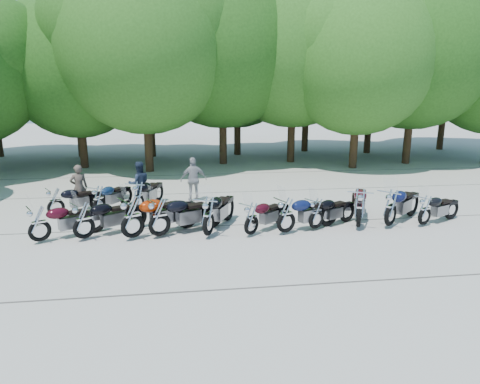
{
  "coord_description": "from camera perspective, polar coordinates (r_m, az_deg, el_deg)",
  "views": [
    {
      "loc": [
        -1.73,
        -11.61,
        4.33
      ],
      "look_at": [
        0.0,
        1.5,
        1.1
      ],
      "focal_mm": 32.0,
      "sensor_mm": 36.0,
      "label": 1
    }
  ],
  "objects": [
    {
      "name": "ground",
      "position": [
        12.51,
        0.9,
        -6.52
      ],
      "size": [
        90.0,
        90.0,
        0.0
      ],
      "primitive_type": "plane",
      "color": "#A39E93",
      "rests_on": "ground"
    },
    {
      "name": "tree_2",
      "position": [
        25.09,
        -20.99,
        15.09
      ],
      "size": [
        7.31,
        7.31,
        8.97
      ],
      "color": "#3A2614",
      "rests_on": "ground"
    },
    {
      "name": "tree_3",
      "position": [
        23.01,
        -12.74,
        18.37
      ],
      "size": [
        8.7,
        8.7,
        10.67
      ],
      "color": "#3A2614",
      "rests_on": "ground"
    },
    {
      "name": "tree_4",
      "position": [
        24.91,
        -2.4,
        19.02
      ],
      "size": [
        9.13,
        9.13,
        11.2
      ],
      "color": "#3A2614",
      "rests_on": "ground"
    },
    {
      "name": "tree_5",
      "position": [
        25.71,
        7.17,
        18.62
      ],
      "size": [
        9.04,
        9.04,
        11.1
      ],
      "color": "#3A2614",
      "rests_on": "ground"
    },
    {
      "name": "tree_6",
      "position": [
        24.32,
        15.62,
        16.73
      ],
      "size": [
        8.0,
        8.0,
        9.82
      ],
      "color": "#3A2614",
      "rests_on": "ground"
    },
    {
      "name": "tree_7",
      "position": [
        26.81,
        22.4,
        17.15
      ],
      "size": [
        8.79,
        8.79,
        10.79
      ],
      "color": "#3A2614",
      "rests_on": "ground"
    },
    {
      "name": "tree_10",
      "position": [
        29.36,
        -21.22,
        15.42
      ],
      "size": [
        7.78,
        7.78,
        9.55
      ],
      "color": "#3A2614",
      "rests_on": "ground"
    },
    {
      "name": "tree_11",
      "position": [
        28.14,
        -12.12,
        15.8
      ],
      "size": [
        7.56,
        7.56,
        9.28
      ],
      "color": "#3A2614",
      "rests_on": "ground"
    },
    {
      "name": "tree_12",
      "position": [
        28.34,
        -0.36,
        16.54
      ],
      "size": [
        7.88,
        7.88,
        9.67
      ],
      "color": "#3A2614",
      "rests_on": "ground"
    },
    {
      "name": "tree_13",
      "position": [
        30.33,
        9.0,
        16.79
      ],
      "size": [
        8.31,
        8.31,
        10.2
      ],
      "color": "#3A2614",
      "rests_on": "ground"
    },
    {
      "name": "tree_14",
      "position": [
        30.4,
        17.28,
        15.96
      ],
      "size": [
        8.02,
        8.02,
        9.84
      ],
      "color": "#3A2614",
      "rests_on": "ground"
    },
    {
      "name": "tree_15",
      "position": [
        34.11,
        26.26,
        16.91
      ],
      "size": [
        9.67,
        9.67,
        11.86
      ],
      "color": "#3A2614",
      "rests_on": "ground"
    },
    {
      "name": "motorcycle_0",
      "position": [
        13.39,
        -25.24,
        -3.73
      ],
      "size": [
        2.23,
        1.66,
        1.23
      ],
      "primitive_type": null,
      "rotation": [
        0.0,
        0.0,
        2.09
      ],
      "color": "#370713",
      "rests_on": "ground"
    },
    {
      "name": "motorcycle_1",
      "position": [
        13.13,
        -20.15,
        -3.46
      ],
      "size": [
        2.28,
        1.83,
        1.29
      ],
      "primitive_type": null,
      "rotation": [
        0.0,
        0.0,
        2.15
      ],
      "color": "black",
      "rests_on": "ground"
    },
    {
      "name": "motorcycle_2",
      "position": [
        12.73,
        -14.17,
        -3.18
      ],
      "size": [
        2.58,
        1.96,
        1.44
      ],
      "primitive_type": null,
      "rotation": [
        0.0,
        0.0,
        2.1
      ],
      "color": "#9C2705",
      "rests_on": "ground"
    },
    {
      "name": "motorcycle_3",
      "position": [
        12.74,
        -10.71,
        -3.16
      ],
      "size": [
        2.5,
        1.69,
        1.37
      ],
      "primitive_type": null,
      "rotation": [
        0.0,
        0.0,
        2.01
      ],
      "color": "black",
      "rests_on": "ground"
    },
    {
      "name": "motorcycle_4",
      "position": [
        12.6,
        -4.25,
        -3.07
      ],
      "size": [
        1.72,
        2.55,
        1.39
      ],
      "primitive_type": null,
      "rotation": [
        0.0,
        0.0,
        2.7
      ],
      "color": "black",
      "rests_on": "ground"
    },
    {
      "name": "motorcycle_5",
      "position": [
        12.7,
        1.53,
        -3.43
      ],
      "size": [
        2.0,
        1.8,
        1.17
      ],
      "primitive_type": null,
      "rotation": [
        0.0,
        0.0,
        2.26
      ],
      "color": "#320610",
      "rests_on": "ground"
    },
    {
      "name": "motorcycle_6",
      "position": [
        12.91,
        6.2,
        -2.95
      ],
      "size": [
        2.37,
        1.5,
        1.29
      ],
      "primitive_type": null,
      "rotation": [
        0.0,
        0.0,
        1.96
      ],
      "color": "#0D153C",
      "rests_on": "ground"
    },
    {
      "name": "motorcycle_7",
      "position": [
        13.44,
        10.13,
        -2.71
      ],
      "size": [
        2.08,
        1.53,
        1.15
      ],
      "primitive_type": null,
      "rotation": [
        0.0,
        0.0,
        2.08
      ],
      "color": "black",
      "rests_on": "ground"
    },
    {
      "name": "motorcycle_8",
      "position": [
        13.82,
        15.64,
        -1.92
      ],
      "size": [
        1.76,
        2.66,
        1.45
      ],
      "primitive_type": null,
      "rotation": [
        0.0,
        0.0,
        2.72
      ],
      "color": "#3B0812",
      "rests_on": "ground"
    },
    {
      "name": "motorcycle_9",
      "position": [
        14.24,
        19.49,
        -1.84
      ],
      "size": [
        2.39,
        2.18,
        1.4
      ],
      "primitive_type": null,
      "rotation": [
        0.0,
        0.0,
        2.27
      ],
      "color": "#0D133B",
      "rests_on": "ground"
    },
    {
      "name": "motorcycle_10",
      "position": [
        14.82,
        23.45,
        -2.13
      ],
      "size": [
        2.1,
        1.4,
        1.14
      ],
      "primitive_type": null,
      "rotation": [
        0.0,
        0.0,
        2.0
      ],
      "color": "black",
      "rests_on": "ground"
    },
    {
      "name": "motorcycle_11",
      "position": [
        15.86,
        -23.4,
        -1.11
      ],
      "size": [
        2.08,
        1.58,
        1.16
      ],
      "primitive_type": null,
      "rotation": [
        0.0,
        0.0,
        2.1
      ],
      "color": "black",
      "rests_on": "ground"
    },
    {
      "name": "motorcycle_12",
      "position": [
        15.6,
        -18.33,
        -0.88
      ],
      "size": [
        1.59,
        2.1,
        1.17
      ],
      "primitive_type": null,
      "rotation": [
        0.0,
        0.0,
        2.61
      ],
      "color": "#0E213D",
      "rests_on": "ground"
    },
    {
      "name": "motorcycle_13",
      "position": [
        15.3,
        -13.39,
        -0.55
      ],
      "size": [
        1.47,
        2.42,
        1.31
      ],
      "primitive_type": null,
      "rotation": [
        0.0,
        0.0,
        2.79
      ],
      "color": "black",
      "rests_on": "ground"
    },
    {
      "name": "rider_0",
      "position": [
        16.44,
        -20.66,
        0.56
      ],
      "size": [
        0.7,
        0.57,
        1.67
      ],
      "primitive_type": "imported",
      "rotation": [
        0.0,
        0.0,
        3.45
      ],
      "color": "#4F4238",
      "rests_on": "ground"
    },
    {
      "name": "rider_1",
      "position": [
        16.43,
        -13.28,
        1.09
      ],
      "size": [
        0.96,
        0.84,
        1.68
      ],
      "primitive_type": "imported",
      "rotation": [
        0.0,
        0.0,
        3.43
      ],
      "color": "#1D283D",
      "rests_on": "ground"
    },
    {
      "name": "rider_2",
      "position": [
        16.69,
        -6.2,
        1.67
      ],
      "size": [
        1.07,
        0.56,
        1.74
      ],
      "primitive_type": "imported",
      "rotation": [
        0.0,
        0.0,
        3.28
      ],
      "color": "#9E9EA1",
      "rests_on": "ground"
    }
  ]
}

